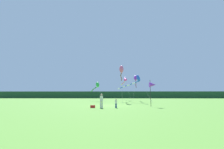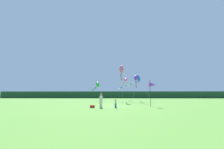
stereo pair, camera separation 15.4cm
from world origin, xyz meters
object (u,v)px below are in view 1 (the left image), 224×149
kite_rainbow (121,70)px  banner_flag_pole (153,85)px  kite_magenta (125,79)px  cooler_box (93,107)px  kite_green (97,86)px  kite_purple (136,80)px  kite_blue (135,80)px  person_child (116,103)px  person_adult (101,100)px

kite_rainbow → banner_flag_pole: bearing=-67.7°
banner_flag_pole → kite_magenta: bearing=96.9°
cooler_box → kite_green: (-1.96, 18.33, 3.84)m
cooler_box → kite_magenta: (5.66, 22.77, 5.93)m
kite_magenta → kite_purple: 7.23m
kite_blue → kite_purple: bearing=79.8°
banner_flag_pole → cooler_box: bearing=-165.7°
person_child → kite_green: (-4.88, 18.26, 3.37)m
banner_flag_pole → kite_green: kite_green is taller
person_adult → banner_flag_pole: 7.66m
kite_rainbow → kite_green: kite_rainbow is taller
cooler_box → kite_blue: 14.47m
banner_flag_pole → kite_green: bearing=121.9°
person_child → kite_magenta: kite_magenta is taller
person_child → kite_blue: bearing=70.6°
person_child → cooler_box: 2.96m
kite_magenta → kite_rainbow: bearing=-97.6°
kite_magenta → cooler_box: bearing=-103.9°
kite_purple → kite_rainbow: bearing=-131.0°
kite_purple → kite_blue: bearing=-100.2°
banner_flag_pole → kite_magenta: (-2.50, 20.68, 3.08)m
kite_blue → kite_rainbow: bearing=-179.0°
cooler_box → kite_green: kite_green is taller
person_child → cooler_box: person_child is taller
kite_rainbow → kite_purple: kite_rainbow is taller
kite_green → kite_rainbow: bearing=-46.9°
kite_rainbow → kite_green: 9.44m
cooler_box → kite_blue: kite_blue is taller
cooler_box → kite_purple: kite_purple is taller
person_adult → kite_purple: size_ratio=0.17×
person_adult → cooler_box: bearing=176.4°
person_child → kite_blue: 13.08m
cooler_box → kite_magenta: 24.20m
person_adult → kite_magenta: bearing=78.7°
kite_rainbow → kite_green: size_ratio=0.92×
kite_purple → kite_blue: size_ratio=1.35×
cooler_box → kite_purple: (7.81, 15.92, 5.08)m
person_child → banner_flag_pole: banner_flag_pole is taller
kite_rainbow → kite_purple: (3.63, 4.16, -1.61)m
kite_blue → kite_magenta: bearing=97.4°
person_adult → kite_purple: (6.73, 15.99, 4.26)m
cooler_box → kite_blue: size_ratio=0.08×
kite_purple → kite_magenta: bearing=107.5°
kite_magenta → kite_rainbow: size_ratio=1.20×
person_adult → kite_blue: size_ratio=0.24×
cooler_box → kite_magenta: size_ratio=0.06×
kite_purple → person_adult: bearing=-112.8°
person_adult → kite_purple: bearing=67.2°
kite_magenta → kite_purple: (2.16, -6.85, -0.85)m
kite_rainbow → kite_magenta: bearing=82.4°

